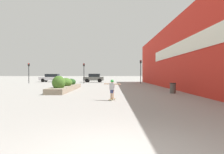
{
  "coord_description": "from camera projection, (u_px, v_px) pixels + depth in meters",
  "views": [
    {
      "loc": [
        -0.17,
        -3.61,
        1.55
      ],
      "look_at": [
        -0.13,
        17.55,
        1.24
      ],
      "focal_mm": 32.0,
      "sensor_mm": 36.0,
      "label": 1
    }
  ],
  "objects": [
    {
      "name": "car_center_right",
      "position": [
        185.0,
        78.0,
        38.74
      ],
      "size": [
        4.78,
        2.07,
        1.42
      ],
      "rotation": [
        0.0,
        0.0,
        -1.57
      ],
      "color": "slate",
      "rests_on": "ground_plane"
    },
    {
      "name": "car_leftmost",
      "position": [
        93.0,
        78.0,
        37.98
      ],
      "size": [
        3.81,
        1.95,
        1.61
      ],
      "rotation": [
        0.0,
        0.0,
        1.57
      ],
      "color": "slate",
      "rests_on": "ground_plane"
    },
    {
      "name": "trash_bin",
      "position": [
        172.0,
        88.0,
        16.09
      ],
      "size": [
        0.49,
        0.49,
        0.83
      ],
      "color": "#514C47",
      "rests_on": "ground_plane"
    },
    {
      "name": "traffic_light_far_left",
      "position": [
        28.0,
        70.0,
        33.57
      ],
      "size": [
        0.28,
        0.3,
        3.35
      ],
      "color": "black",
      "rests_on": "ground_plane"
    },
    {
      "name": "traffic_light_right",
      "position": [
        140.0,
        68.0,
        32.83
      ],
      "size": [
        0.28,
        0.3,
        3.84
      ],
      "color": "black",
      "rests_on": "ground_plane"
    },
    {
      "name": "planter_box",
      "position": [
        65.0,
        86.0,
        18.82
      ],
      "size": [
        1.45,
        8.65,
        1.41
      ],
      "color": "gray",
      "rests_on": "ground_plane"
    },
    {
      "name": "skateboarder",
      "position": [
        112.0,
        87.0,
        11.74
      ],
      "size": [
        0.98,
        0.51,
        1.13
      ],
      "rotation": [
        0.0,
        0.0,
        -0.44
      ],
      "color": "tan",
      "rests_on": "skateboard"
    },
    {
      "name": "skateboard",
      "position": [
        112.0,
        99.0,
        11.75
      ],
      "size": [
        0.42,
        0.6,
        0.1
      ],
      "rotation": [
        0.0,
        0.0,
        -0.44
      ],
      "color": "olive",
      "rests_on": "ground_plane"
    },
    {
      "name": "traffic_light_left",
      "position": [
        83.0,
        70.0,
        33.42
      ],
      "size": [
        0.28,
        0.3,
        3.33
      ],
      "color": "black",
      "rests_on": "ground_plane"
    },
    {
      "name": "car_center_left",
      "position": [
        51.0,
        78.0,
        39.39
      ],
      "size": [
        4.46,
        2.02,
        1.58
      ],
      "rotation": [
        0.0,
        0.0,
        1.57
      ],
      "color": "silver",
      "rests_on": "ground_plane"
    },
    {
      "name": "building_wall_right",
      "position": [
        175.0,
        55.0,
        20.03
      ],
      "size": [
        0.67,
        39.87,
        6.97
      ],
      "color": "red",
      "rests_on": "ground_plane"
    }
  ]
}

